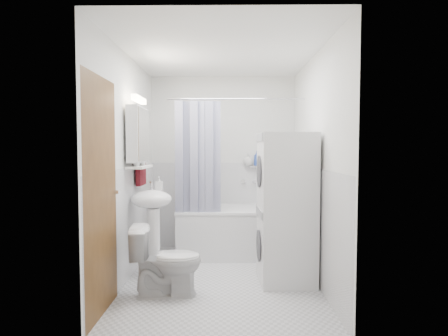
{
  "coord_description": "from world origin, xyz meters",
  "views": [
    {
      "loc": [
        0.08,
        -3.96,
        1.4
      ],
      "look_at": [
        0.03,
        0.15,
        1.19
      ],
      "focal_mm": 30.0,
      "sensor_mm": 36.0,
      "label": 1
    }
  ],
  "objects_px": {
    "sink": "(152,213)",
    "washer_dryer": "(286,208)",
    "bathtub": "(240,229)",
    "toilet": "(166,261)"
  },
  "relations": [
    {
      "from": "sink",
      "to": "washer_dryer",
      "type": "bearing_deg",
      "value": -5.93
    },
    {
      "from": "sink",
      "to": "washer_dryer",
      "type": "distance_m",
      "value": 1.44
    },
    {
      "from": "bathtub",
      "to": "washer_dryer",
      "type": "bearing_deg",
      "value": -66.18
    },
    {
      "from": "sink",
      "to": "washer_dryer",
      "type": "xyz_separation_m",
      "value": [
        1.43,
        -0.15,
        0.08
      ]
    },
    {
      "from": "sink",
      "to": "toilet",
      "type": "relative_size",
      "value": 1.56
    },
    {
      "from": "bathtub",
      "to": "sink",
      "type": "relative_size",
      "value": 1.56
    },
    {
      "from": "washer_dryer",
      "to": "sink",
      "type": "bearing_deg",
      "value": 171.35
    },
    {
      "from": "bathtub",
      "to": "sink",
      "type": "bearing_deg",
      "value": -139.2
    },
    {
      "from": "toilet",
      "to": "bathtub",
      "type": "bearing_deg",
      "value": -34.23
    },
    {
      "from": "sink",
      "to": "bathtub",
      "type": "bearing_deg",
      "value": 40.8
    }
  ]
}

